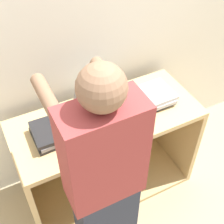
{
  "coord_description": "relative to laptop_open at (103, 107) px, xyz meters",
  "views": [
    {
      "loc": [
        -0.62,
        -1.03,
        2.24
      ],
      "look_at": [
        0.0,
        0.19,
        0.91
      ],
      "focal_mm": 50.0,
      "sensor_mm": 36.0,
      "label": 1
    }
  ],
  "objects": [
    {
      "name": "laptop_stack_left",
      "position": [
        -0.33,
        -0.06,
        -0.01
      ],
      "size": [
        0.32,
        0.25,
        0.08
      ],
      "color": "#232326",
      "rests_on": "cart"
    },
    {
      "name": "laptop_open",
      "position": [
        0.0,
        0.0,
        0.0
      ],
      "size": [
        0.3,
        0.33,
        0.23
      ],
      "color": "#B7B7BC",
      "rests_on": "cart"
    },
    {
      "name": "cart",
      "position": [
        0.0,
        0.02,
        -0.44
      ],
      "size": [
        1.27,
        0.55,
        0.79
      ],
      "color": "tan",
      "rests_on": "ground_plane"
    },
    {
      "name": "ground_plane",
      "position": [
        0.0,
        -0.33,
        -0.83
      ],
      "size": [
        12.0,
        12.0,
        0.0
      ],
      "primitive_type": "plane",
      "color": "tan"
    },
    {
      "name": "person",
      "position": [
        -0.24,
        -0.52,
        -0.04
      ],
      "size": [
        0.4,
        0.52,
        1.58
      ],
      "color": "#2D3342",
      "rests_on": "ground_plane"
    },
    {
      "name": "laptop_stack_right",
      "position": [
        0.33,
        -0.05,
        -0.01
      ],
      "size": [
        0.32,
        0.25,
        0.08
      ],
      "color": "#232326",
      "rests_on": "cart"
    },
    {
      "name": "wall_back",
      "position": [
        0.0,
        0.32,
        0.37
      ],
      "size": [
        8.0,
        0.05,
        2.4
      ],
      "color": "silver",
      "rests_on": "ground_plane"
    }
  ]
}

